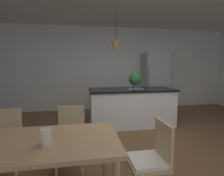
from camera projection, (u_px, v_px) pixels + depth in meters
The scene contains 11 objects.
ground_plane at pixel (146, 155), 2.96m from camera, with size 10.00×8.40×0.04m, color brown.
wall_back_kitchen at pixel (112, 69), 5.98m from camera, with size 10.00×0.12×2.70m, color white.
dining_table at pixel (18, 150), 1.64m from camera, with size 1.89×0.84×0.76m.
chair_far_left at pixel (5, 140), 2.37m from camera, with size 0.43×0.43×0.87m.
chair_kitchen_end at pixel (151, 159), 1.89m from camera, with size 0.40×0.40×0.87m.
chair_far_right at pixel (71, 135), 2.51m from camera, with size 0.43×0.43×0.87m.
kitchen_island at pixel (131, 107), 4.33m from camera, with size 2.05×0.85×0.91m.
refrigerator at pixel (154, 82), 5.87m from camera, with size 0.75×0.67×1.85m.
pendant_over_island_main at pixel (115, 47), 4.08m from camera, with size 0.20×0.20×0.95m.
potted_plant_on_island at pixel (135, 79), 4.26m from camera, with size 0.31×0.31×0.39m.
vase_on_dining_table at pixel (46, 137), 1.57m from camera, with size 0.10×0.10×0.14m.
Camera 1 is at (-1.04, -2.66, 1.46)m, focal length 28.43 mm.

